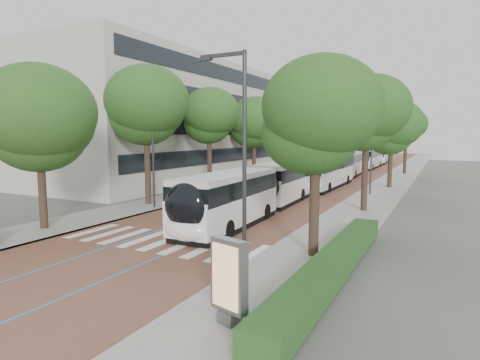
% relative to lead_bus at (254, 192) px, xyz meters
% --- Properties ---
extents(ground, '(160.00, 160.00, 0.00)m').
position_rel_lead_bus_xyz_m(ground, '(-1.42, -9.18, -1.63)').
color(ground, '#51544C').
rests_on(ground, ground).
extents(road, '(11.00, 140.00, 0.02)m').
position_rel_lead_bus_xyz_m(road, '(-1.42, 30.82, -1.62)').
color(road, brown).
rests_on(road, ground).
extents(sidewalk_left, '(4.00, 140.00, 0.12)m').
position_rel_lead_bus_xyz_m(sidewalk_left, '(-8.92, 30.82, -1.57)').
color(sidewalk_left, gray).
rests_on(sidewalk_left, ground).
extents(sidewalk_right, '(4.00, 140.00, 0.12)m').
position_rel_lead_bus_xyz_m(sidewalk_right, '(6.08, 30.82, -1.57)').
color(sidewalk_right, gray).
rests_on(sidewalk_right, ground).
extents(kerb_left, '(0.20, 140.00, 0.14)m').
position_rel_lead_bus_xyz_m(kerb_left, '(-7.02, 30.82, -1.57)').
color(kerb_left, gray).
rests_on(kerb_left, ground).
extents(kerb_right, '(0.20, 140.00, 0.14)m').
position_rel_lead_bus_xyz_m(kerb_right, '(4.18, 30.82, -1.57)').
color(kerb_right, gray).
rests_on(kerb_right, ground).
extents(zebra_crossing, '(10.55, 3.60, 0.01)m').
position_rel_lead_bus_xyz_m(zebra_crossing, '(-1.22, -8.18, -1.60)').
color(zebra_crossing, silver).
rests_on(zebra_crossing, ground).
extents(lane_line_left, '(0.12, 126.00, 0.01)m').
position_rel_lead_bus_xyz_m(lane_line_left, '(-3.02, 30.82, -1.60)').
color(lane_line_left, teal).
rests_on(lane_line_left, road).
extents(lane_line_right, '(0.12, 126.00, 0.01)m').
position_rel_lead_bus_xyz_m(lane_line_right, '(0.18, 30.82, -1.60)').
color(lane_line_right, teal).
rests_on(lane_line_right, road).
extents(office_building, '(18.11, 40.00, 14.00)m').
position_rel_lead_bus_xyz_m(office_building, '(-20.89, 18.82, 5.37)').
color(office_building, '#B0ACA3').
rests_on(office_building, ground).
extents(hedge, '(1.20, 14.00, 0.80)m').
position_rel_lead_bus_xyz_m(hedge, '(7.68, -9.18, -1.11)').
color(hedge, '#164118').
rests_on(hedge, sidewalk_right).
extents(streetlight_near, '(1.82, 0.20, 8.00)m').
position_rel_lead_bus_xyz_m(streetlight_near, '(5.20, -12.18, 3.19)').
color(streetlight_near, '#2D2D30').
rests_on(streetlight_near, sidewalk_right).
extents(streetlight_far, '(1.82, 0.20, 8.00)m').
position_rel_lead_bus_xyz_m(streetlight_far, '(5.20, 12.82, 3.19)').
color(streetlight_far, '#2D2D30').
rests_on(streetlight_far, sidewalk_right).
extents(lamp_post_left, '(0.14, 0.14, 8.00)m').
position_rel_lead_bus_xyz_m(lamp_post_left, '(-7.52, -1.18, 2.49)').
color(lamp_post_left, '#2D2D30').
rests_on(lamp_post_left, sidewalk_left).
extents(trees_left, '(6.23, 60.69, 9.99)m').
position_rel_lead_bus_xyz_m(trees_left, '(-8.92, 13.75, 5.23)').
color(trees_left, black).
rests_on(trees_left, ground).
extents(trees_right, '(5.59, 46.94, 8.90)m').
position_rel_lead_bus_xyz_m(trees_right, '(6.28, 12.34, 4.52)').
color(trees_right, black).
rests_on(trees_right, ground).
extents(lead_bus, '(3.21, 18.48, 3.20)m').
position_rel_lead_bus_xyz_m(lead_bus, '(0.00, 0.00, 0.00)').
color(lead_bus, black).
rests_on(lead_bus, ground).
extents(bus_queued_0, '(2.68, 12.43, 3.20)m').
position_rel_lead_bus_xyz_m(bus_queued_0, '(0.53, 16.02, -0.00)').
color(bus_queued_0, silver).
rests_on(bus_queued_0, ground).
extents(bus_queued_1, '(2.96, 12.48, 3.20)m').
position_rel_lead_bus_xyz_m(bus_queued_1, '(-0.00, 29.92, -0.00)').
color(bus_queued_1, silver).
rests_on(bus_queued_1, ground).
extents(bus_queued_2, '(2.59, 12.41, 3.20)m').
position_rel_lead_bus_xyz_m(bus_queued_2, '(0.18, 42.52, -0.00)').
color(bus_queued_2, silver).
rests_on(bus_queued_2, ground).
extents(bus_queued_3, '(3.24, 12.52, 3.20)m').
position_rel_lead_bus_xyz_m(bus_queued_3, '(0.04, 56.49, -0.00)').
color(bus_queued_3, silver).
rests_on(bus_queued_3, ground).
extents(ad_panel, '(1.21, 0.62, 2.44)m').
position_rel_lead_bus_xyz_m(ad_panel, '(6.09, -14.53, -0.23)').
color(ad_panel, '#59595B').
rests_on(ad_panel, sidewalk_right).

